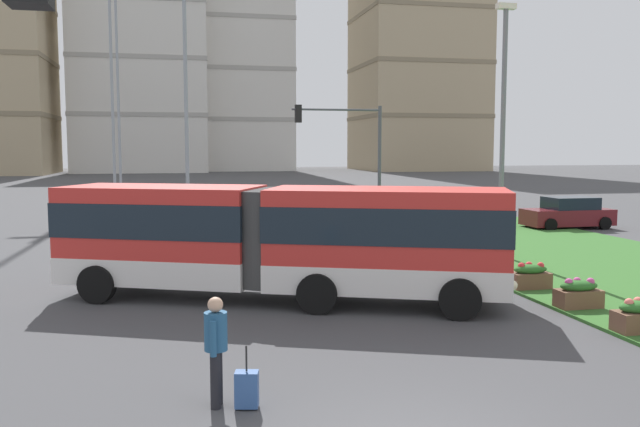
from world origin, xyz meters
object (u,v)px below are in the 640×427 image
(car_maroon_sedan, at_px, (568,213))
(rolling_suitcase, at_px, (247,389))
(flower_planter_1, at_px, (640,316))
(apartment_tower_westcentre, at_px, (140,66))
(apartment_tower_centre, at_px, (229,25))
(traffic_light_far_right, at_px, (351,146))
(flower_planter_3, at_px, (530,276))
(car_grey_wagon, at_px, (114,215))
(articulated_bus, at_px, (279,238))
(pedestrian_crossing, at_px, (216,344))
(flower_planter_2, at_px, (578,293))
(apartment_tower_eastcentre, at_px, (418,18))
(streetlight_median, at_px, (503,120))

(car_maroon_sedan, relative_size, rolling_suitcase, 4.57)
(car_maroon_sedan, height_order, flower_planter_1, car_maroon_sedan)
(apartment_tower_westcentre, distance_m, apartment_tower_centre, 17.49)
(traffic_light_far_right, relative_size, apartment_tower_westcentre, 0.17)
(car_maroon_sedan, xyz_separation_m, rolling_suitcase, (-18.16, -19.73, -0.44))
(flower_planter_3, xyz_separation_m, apartment_tower_westcentre, (-15.32, 101.31, 17.42))
(car_grey_wagon, bearing_deg, articulated_bus, -71.24)
(apartment_tower_westcentre, bearing_deg, pedestrian_crossing, -86.74)
(flower_planter_1, xyz_separation_m, apartment_tower_westcentre, (-15.32, 105.86, 17.42))
(pedestrian_crossing, bearing_deg, apartment_tower_westcentre, 93.26)
(car_grey_wagon, xyz_separation_m, flower_planter_2, (12.73, -19.22, -0.33))
(flower_planter_2, distance_m, flower_planter_3, 2.32)
(flower_planter_1, bearing_deg, apartment_tower_centre, 89.97)
(apartment_tower_westcentre, bearing_deg, articulated_bus, -85.35)
(articulated_bus, relative_size, flower_planter_3, 10.73)
(traffic_light_far_right, bearing_deg, flower_planter_2, -83.33)
(car_grey_wagon, distance_m, flower_planter_2, 23.06)
(car_maroon_sedan, distance_m, flower_planter_3, 15.98)
(car_maroon_sedan, relative_size, apartment_tower_eastcentre, 0.08)
(pedestrian_crossing, height_order, apartment_tower_westcentre, apartment_tower_westcentre)
(car_maroon_sedan, relative_size, car_grey_wagon, 0.97)
(apartment_tower_eastcentre, bearing_deg, pedestrian_crossing, -111.95)
(flower_planter_2, height_order, flower_planter_3, same)
(apartment_tower_westcentre, bearing_deg, flower_planter_3, -81.40)
(rolling_suitcase, bearing_deg, pedestrian_crossing, 156.04)
(flower_planter_2, relative_size, apartment_tower_eastcentre, 0.02)
(apartment_tower_westcentre, bearing_deg, car_maroon_sedan, -74.35)
(traffic_light_far_right, distance_m, apartment_tower_eastcentre, 95.56)
(car_grey_wagon, relative_size, apartment_tower_westcentre, 0.13)
(flower_planter_2, relative_size, streetlight_median, 0.12)
(articulated_bus, bearing_deg, pedestrian_crossing, -106.46)
(flower_planter_2, xyz_separation_m, apartment_tower_eastcentre, (33.33, 101.15, 26.92))
(streetlight_median, bearing_deg, rolling_suitcase, -130.74)
(pedestrian_crossing, xyz_separation_m, rolling_suitcase, (0.45, -0.20, -0.69))
(articulated_bus, xyz_separation_m, car_grey_wagon, (-5.62, 16.56, -0.90))
(flower_planter_1, relative_size, apartment_tower_eastcentre, 0.02)
(flower_planter_1, height_order, apartment_tower_eastcentre, apartment_tower_eastcentre)
(pedestrian_crossing, distance_m, rolling_suitcase, 0.85)
(flower_planter_1, bearing_deg, pedestrian_crossing, -167.22)
(pedestrian_crossing, height_order, rolling_suitcase, pedestrian_crossing)
(rolling_suitcase, height_order, apartment_tower_eastcentre, apartment_tower_eastcentre)
(car_grey_wagon, distance_m, apartment_tower_westcentre, 86.15)
(flower_planter_3, bearing_deg, car_grey_wagon, 126.98)
(car_grey_wagon, distance_m, rolling_suitcase, 24.09)
(flower_planter_3, xyz_separation_m, streetlight_median, (1.90, 5.50, 4.60))
(apartment_tower_centre, bearing_deg, car_grey_wagon, -98.33)
(car_maroon_sedan, xyz_separation_m, apartment_tower_centre, (-9.39, 91.35, 24.90))
(rolling_suitcase, relative_size, streetlight_median, 0.11)
(pedestrian_crossing, height_order, flower_planter_3, pedestrian_crossing)
(pedestrian_crossing, bearing_deg, flower_planter_3, 35.88)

